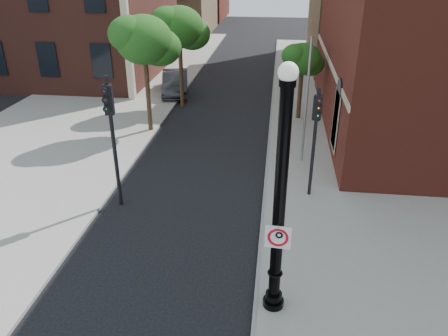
# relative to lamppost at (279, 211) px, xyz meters

# --- Properties ---
(ground) EXTENTS (120.00, 120.00, 0.00)m
(ground) POSITION_rel_lamppost_xyz_m (-2.53, 0.59, -3.06)
(ground) COLOR black
(ground) RESTS_ON ground
(sidewalk_right) EXTENTS (8.00, 60.00, 0.12)m
(sidewalk_right) POSITION_rel_lamppost_xyz_m (3.47, 10.59, -3.00)
(sidewalk_right) COLOR gray
(sidewalk_right) RESTS_ON ground
(sidewalk_left) EXTENTS (10.00, 50.00, 0.12)m
(sidewalk_left) POSITION_rel_lamppost_xyz_m (-11.53, 18.59, -3.00)
(sidewalk_left) COLOR gray
(sidewalk_left) RESTS_ON ground
(curb_edge) EXTENTS (0.10, 60.00, 0.14)m
(curb_edge) POSITION_rel_lamppost_xyz_m (-0.48, 10.59, -2.99)
(curb_edge) COLOR gray
(curb_edge) RESTS_ON ground
(lamppost) EXTENTS (0.56, 0.56, 6.64)m
(lamppost) POSITION_rel_lamppost_xyz_m (0.00, 0.00, 0.00)
(lamppost) COLOR black
(lamppost) RESTS_ON ground
(no_parking_sign) EXTENTS (0.64, 0.09, 0.64)m
(no_parking_sign) POSITION_rel_lamppost_xyz_m (0.01, -0.17, -0.62)
(no_parking_sign) COLOR white
(no_parking_sign) RESTS_ON ground
(parked_car) EXTENTS (2.50, 4.89, 1.53)m
(parked_car) POSITION_rel_lamppost_xyz_m (-7.09, 19.39, -2.30)
(parked_car) COLOR #2A2A2F
(parked_car) RESTS_ON ground
(traffic_signal_left) EXTENTS (0.36, 0.43, 4.96)m
(traffic_signal_left) POSITION_rel_lamppost_xyz_m (-5.90, 4.74, 0.28)
(traffic_signal_left) COLOR black
(traffic_signal_left) RESTS_ON ground
(traffic_signal_right) EXTENTS (0.34, 0.39, 4.39)m
(traffic_signal_right) POSITION_rel_lamppost_xyz_m (1.26, 6.22, -0.10)
(traffic_signal_right) COLOR black
(traffic_signal_right) RESTS_ON ground
(utility_pole) EXTENTS (0.11, 0.11, 5.62)m
(utility_pole) POSITION_rel_lamppost_xyz_m (1.07, 9.34, -0.25)
(utility_pole) COLOR #999999
(utility_pole) RESTS_ON ground
(street_tree_a) EXTENTS (3.34, 3.02, 6.02)m
(street_tree_a) POSITION_rel_lamppost_xyz_m (-6.79, 12.33, 1.69)
(street_tree_a) COLOR #2F2112
(street_tree_a) RESTS_ON ground
(street_tree_b) EXTENTS (3.33, 3.01, 6.00)m
(street_tree_b) POSITION_rel_lamppost_xyz_m (-5.97, 16.65, 1.68)
(street_tree_b) COLOR #2F2112
(street_tree_b) RESTS_ON ground
(street_tree_c) EXTENTS (2.40, 2.17, 4.33)m
(street_tree_c) POSITION_rel_lamppost_xyz_m (1.11, 15.24, 0.34)
(street_tree_c) COLOR #2F2112
(street_tree_c) RESTS_ON ground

